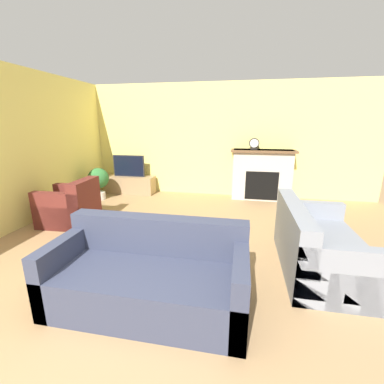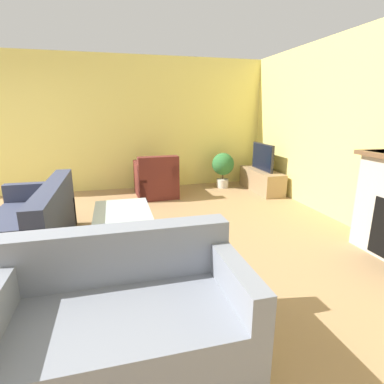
{
  "view_description": "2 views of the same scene",
  "coord_description": "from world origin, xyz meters",
  "px_view_note": "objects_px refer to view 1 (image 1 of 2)",
  "views": [
    {
      "loc": [
        1.04,
        -1.19,
        1.77
      ],
      "look_at": [
        0.29,
        2.67,
        0.71
      ],
      "focal_mm": 24.0,
      "sensor_mm": 36.0,
      "label": 1
    },
    {
      "loc": [
        3.76,
        1.93,
        1.62
      ],
      "look_at": [
        0.32,
        2.82,
        0.66
      ],
      "focal_mm": 28.0,
      "sensor_mm": 36.0,
      "label": 2
    }
  ],
  "objects_px": {
    "couch_sectional": "(150,277)",
    "coffee_table": "(171,228)",
    "couch_loveseat": "(317,247)",
    "armchair_by_window": "(71,208)",
    "tv": "(129,166)",
    "mantel_clock": "(254,144)",
    "potted_plant": "(99,180)"
  },
  "relations": [
    {
      "from": "couch_sectional",
      "to": "couch_loveseat",
      "type": "xyz_separation_m",
      "value": [
        1.81,
        0.99,
        -0.0
      ]
    },
    {
      "from": "potted_plant",
      "to": "armchair_by_window",
      "type": "bearing_deg",
      "value": -78.17
    },
    {
      "from": "couch_sectional",
      "to": "mantel_clock",
      "type": "height_order",
      "value": "mantel_clock"
    },
    {
      "from": "couch_loveseat",
      "to": "coffee_table",
      "type": "bearing_deg",
      "value": 88.39
    },
    {
      "from": "armchair_by_window",
      "to": "mantel_clock",
      "type": "distance_m",
      "value": 4.08
    },
    {
      "from": "couch_sectional",
      "to": "armchair_by_window",
      "type": "xyz_separation_m",
      "value": [
        -2.13,
        1.75,
        0.01
      ]
    },
    {
      "from": "mantel_clock",
      "to": "couch_loveseat",
      "type": "bearing_deg",
      "value": -76.88
    },
    {
      "from": "couch_sectional",
      "to": "armchair_by_window",
      "type": "distance_m",
      "value": 2.76
    },
    {
      "from": "mantel_clock",
      "to": "tv",
      "type": "bearing_deg",
      "value": -178.3
    },
    {
      "from": "tv",
      "to": "coffee_table",
      "type": "relative_size",
      "value": 0.69
    },
    {
      "from": "tv",
      "to": "armchair_by_window",
      "type": "xyz_separation_m",
      "value": [
        -0.16,
        -2.18,
        -0.41
      ]
    },
    {
      "from": "couch_sectional",
      "to": "coffee_table",
      "type": "bearing_deg",
      "value": 94.24
    },
    {
      "from": "couch_sectional",
      "to": "mantel_clock",
      "type": "relative_size",
      "value": 7.29
    },
    {
      "from": "tv",
      "to": "couch_loveseat",
      "type": "distance_m",
      "value": 4.81
    },
    {
      "from": "potted_plant",
      "to": "mantel_clock",
      "type": "height_order",
      "value": "mantel_clock"
    },
    {
      "from": "tv",
      "to": "couch_sectional",
      "type": "height_order",
      "value": "tv"
    },
    {
      "from": "couch_sectional",
      "to": "couch_loveseat",
      "type": "bearing_deg",
      "value": 28.78
    },
    {
      "from": "tv",
      "to": "couch_loveseat",
      "type": "bearing_deg",
      "value": -37.82
    },
    {
      "from": "couch_loveseat",
      "to": "couch_sectional",
      "type": "bearing_deg",
      "value": 118.78
    },
    {
      "from": "armchair_by_window",
      "to": "potted_plant",
      "type": "height_order",
      "value": "armchair_by_window"
    },
    {
      "from": "couch_loveseat",
      "to": "armchair_by_window",
      "type": "relative_size",
      "value": 1.76
    },
    {
      "from": "armchair_by_window",
      "to": "mantel_clock",
      "type": "relative_size",
      "value": 3.48
    },
    {
      "from": "couch_sectional",
      "to": "mantel_clock",
      "type": "xyz_separation_m",
      "value": [
        1.1,
        4.02,
        1.02
      ]
    },
    {
      "from": "tv",
      "to": "couch_sectional",
      "type": "bearing_deg",
      "value": -63.3
    },
    {
      "from": "couch_loveseat",
      "to": "coffee_table",
      "type": "relative_size",
      "value": 1.34
    },
    {
      "from": "couch_loveseat",
      "to": "potted_plant",
      "type": "relative_size",
      "value": 2.12
    },
    {
      "from": "coffee_table",
      "to": "mantel_clock",
      "type": "distance_m",
      "value": 3.34
    },
    {
      "from": "tv",
      "to": "mantel_clock",
      "type": "bearing_deg",
      "value": 1.7
    },
    {
      "from": "coffee_table",
      "to": "armchair_by_window",
      "type": "bearing_deg",
      "value": 161.13
    },
    {
      "from": "coffee_table",
      "to": "potted_plant",
      "type": "distance_m",
      "value": 3.24
    },
    {
      "from": "armchair_by_window",
      "to": "coffee_table",
      "type": "relative_size",
      "value": 0.76
    },
    {
      "from": "couch_loveseat",
      "to": "mantel_clock",
      "type": "height_order",
      "value": "mantel_clock"
    }
  ]
}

